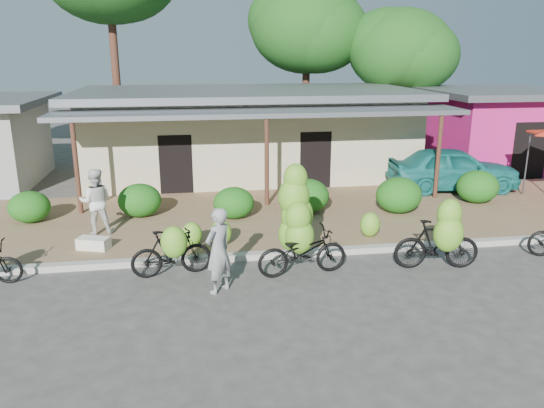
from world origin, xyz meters
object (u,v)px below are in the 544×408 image
(bike_center, at_px, (299,232))
(vendor, at_px, (218,251))
(sack_near, at_px, (182,237))
(teal_van, at_px, (453,169))
(sack_far, at_px, (94,243))
(bike_right, at_px, (440,240))
(tree_near_right, at_px, (396,48))
(bike_left, at_px, (172,251))
(tree_center_right, at_px, (303,25))
(bystander, at_px, (96,201))

(bike_center, height_order, vendor, bike_center)
(sack_near, height_order, teal_van, teal_van)
(sack_far, relative_size, teal_van, 0.17)
(bike_right, xyz_separation_m, sack_near, (-5.68, 2.41, -0.48))
(tree_near_right, relative_size, sack_far, 8.95)
(bike_left, xyz_separation_m, vendor, (0.96, -0.89, 0.30))
(sack_near, relative_size, sack_far, 1.13)
(tree_center_right, relative_size, bike_left, 4.45)
(bike_center, bearing_deg, tree_center_right, -18.69)
(tree_near_right, bearing_deg, vendor, -122.67)
(bike_right, height_order, bystander, bystander)
(teal_van, bearing_deg, sack_far, 115.48)
(tree_center_right, relative_size, bike_center, 3.37)
(bike_center, bearing_deg, teal_van, -55.35)
(sack_near, bearing_deg, tree_center_right, 66.41)
(bike_left, relative_size, bike_center, 0.76)
(bike_right, relative_size, sack_far, 2.64)
(tree_near_right, bearing_deg, sack_far, -135.99)
(bike_center, bearing_deg, bystander, 51.55)
(bike_left, distance_m, bike_center, 2.81)
(sack_far, relative_size, bystander, 0.43)
(bike_left, height_order, bike_center, bike_center)
(tree_center_right, xyz_separation_m, sack_far, (-8.05, -13.64, -5.72))
(teal_van, bearing_deg, bike_center, 137.19)
(bike_left, xyz_separation_m, bike_center, (2.79, -0.05, 0.31))
(tree_center_right, height_order, bike_right, tree_center_right)
(bystander, distance_m, teal_van, 11.79)
(vendor, bearing_deg, tree_near_right, -164.81)
(tree_near_right, distance_m, bike_right, 15.18)
(tree_center_right, distance_m, teal_van, 11.38)
(tree_center_right, relative_size, teal_van, 1.83)
(sack_near, height_order, bystander, bystander)
(sack_far, xyz_separation_m, bystander, (-0.07, 1.20, 0.73))
(bike_right, bearing_deg, tree_near_right, -9.18)
(bystander, bearing_deg, bike_center, 145.29)
(bike_left, xyz_separation_m, sack_far, (-1.94, 1.74, -0.34))
(sack_near, bearing_deg, bystander, 152.93)
(tree_near_right, xyz_separation_m, sack_near, (-9.92, -11.57, -4.62))
(bike_right, bearing_deg, sack_far, 81.05)
(tree_near_right, height_order, vendor, tree_near_right)
(bike_right, bearing_deg, bike_center, 87.63)
(tree_center_right, relative_size, bystander, 4.64)
(tree_near_right, distance_m, bike_left, 17.31)
(sack_far, bearing_deg, bike_center, -20.72)
(tree_near_right, height_order, bystander, tree_near_right)
(tree_near_right, bearing_deg, bike_left, -127.08)
(sack_far, bearing_deg, sack_near, 2.05)
(bike_left, bearing_deg, sack_far, 39.77)
(sack_far, bearing_deg, vendor, -42.18)
(vendor, relative_size, bystander, 1.03)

